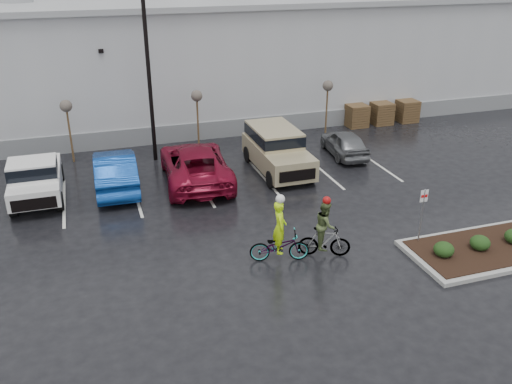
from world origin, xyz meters
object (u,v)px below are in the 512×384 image
object	(u,v)px
pallet_stack_b	(381,113)
pallet_stack_c	(407,111)
sapling_east	(328,89)
cyclist_hivis	(279,241)
cyclist_olive	(325,235)
pallet_stack_a	(356,116)
car_grey	(344,143)
car_blue	(115,171)
fire_lane_sign	(422,210)
sapling_west	(66,109)
pickup_white	(36,175)
sapling_mid	(197,99)
lamppost	(147,47)
car_red	(195,164)
suv_tan	(278,151)

from	to	relation	value
pallet_stack_b	pallet_stack_c	bearing A→B (deg)	0.00
sapling_east	cyclist_hivis	bearing A→B (deg)	-121.13
pallet_stack_c	cyclist_olive	size ratio (longest dim) A/B	0.59
pallet_stack_a	car_grey	size ratio (longest dim) A/B	0.34
pallet_stack_a	cyclist_hivis	size ratio (longest dim) A/B	0.54
cyclist_olive	car_blue	bearing A→B (deg)	59.44
pallet_stack_c	cyclist_hivis	bearing A→B (deg)	-135.32
cyclist_hivis	fire_lane_sign	bearing A→B (deg)	-82.14
fire_lane_sign	car_blue	distance (m)	13.27
sapling_west	fire_lane_sign	distance (m)	17.46
cyclist_hivis	car_blue	bearing A→B (deg)	44.49
pallet_stack_b	pickup_white	xyz separation A→B (m)	(-19.71, -4.92, 0.30)
sapling_west	cyclist_olive	size ratio (longest dim) A/B	1.41
pallet_stack_c	pallet_stack_a	bearing A→B (deg)	180.00
sapling_west	sapling_mid	bearing A→B (deg)	0.00
lamppost	sapling_mid	xyz separation A→B (m)	(2.50, 1.00, -2.96)
pallet_stack_c	pickup_white	bearing A→B (deg)	-167.12
pallet_stack_b	car_red	xyz separation A→B (m)	(-12.83, -5.45, 0.19)
fire_lane_sign	pallet_stack_a	bearing A→B (deg)	71.19
car_red	pickup_white	bearing A→B (deg)	-0.11
lamppost	sapling_east	size ratio (longest dim) A/B	2.88
cyclist_hivis	cyclist_olive	distance (m)	1.61
sapling_east	suv_tan	distance (m)	6.61
sapling_west	fire_lane_sign	xyz separation A→B (m)	(11.80, -12.80, -1.32)
pickup_white	car_blue	xyz separation A→B (m)	(3.31, -0.18, -0.14)
cyclist_hivis	pallet_stack_b	bearing A→B (deg)	-27.24
sapling_mid	car_grey	xyz separation A→B (m)	(7.00, -3.38, -2.06)
sapling_west	fire_lane_sign	world-z (taller)	sapling_west
suv_tan	car_grey	world-z (taller)	suv_tan
pallet_stack_a	car_red	xyz separation A→B (m)	(-11.13, -5.45, 0.19)
suv_tan	car_grey	distance (m)	4.24
sapling_east	car_grey	world-z (taller)	sapling_east
sapling_mid	cyclist_hivis	xyz separation A→B (m)	(0.10, -12.25, -1.96)
car_blue	suv_tan	bearing A→B (deg)	179.00
pallet_stack_c	car_blue	xyz separation A→B (m)	(-18.20, -5.10, 0.17)
fire_lane_sign	car_grey	distance (m)	9.60
sapling_west	lamppost	bearing A→B (deg)	-14.04
sapling_mid	cyclist_olive	world-z (taller)	sapling_mid
pallet_stack_a	cyclist_olive	size ratio (longest dim) A/B	0.59
fire_lane_sign	pickup_white	size ratio (longest dim) A/B	0.42
pallet_stack_a	pallet_stack_b	distance (m)	1.70
sapling_west	pallet_stack_c	bearing A→B (deg)	2.86
sapling_west	suv_tan	world-z (taller)	sapling_west
cyclist_olive	pallet_stack_c	bearing A→B (deg)	-19.34
pallet_stack_c	car_red	xyz separation A→B (m)	(-14.63, -5.45, 0.19)
sapling_west	pickup_white	world-z (taller)	sapling_west
pallet_stack_a	suv_tan	distance (m)	8.94
pickup_white	fire_lane_sign	bearing A→B (deg)	-33.71
lamppost	suv_tan	bearing A→B (deg)	-32.43
sapling_mid	car_blue	xyz separation A→B (m)	(-4.70, -4.10, -1.88)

